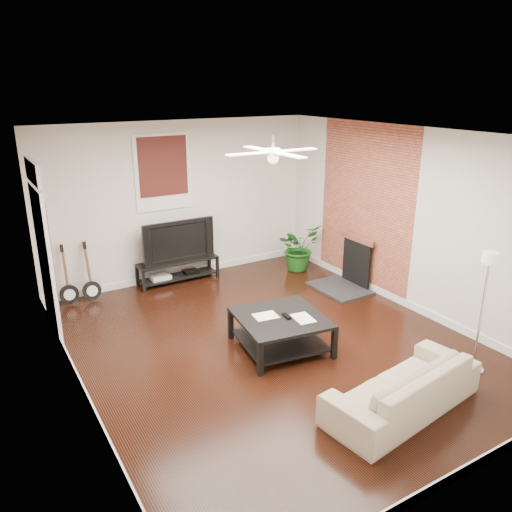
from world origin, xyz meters
The scene contains 14 objects.
room centered at (0.00, 0.00, 1.40)m, with size 5.01×6.01×2.81m.
brick_accent centered at (2.49, 1.00, 1.40)m, with size 0.02×2.20×2.80m, color #A14C34.
fireplace centered at (2.20, 1.00, 0.46)m, with size 0.80×1.10×0.92m, color black.
window_back centered at (-0.30, 2.97, 1.95)m, with size 1.00×0.06×1.30m, color #38130F.
door_left centered at (-2.46, 1.90, 1.25)m, with size 0.08×1.00×2.50m, color white.
tv_stand centered at (-0.20, 2.78, 0.20)m, with size 1.45×0.39×0.41m, color black.
tv centered at (-0.20, 2.80, 0.78)m, with size 1.30×0.17×0.75m, color black.
coffee_table centered at (0.04, -0.16, 0.23)m, with size 1.11×1.11×0.46m, color black.
sofa centered at (0.44, -1.97, 0.28)m, with size 1.91×0.75×0.56m, color #C7B595.
floor_lamp centered at (1.79, -1.87, 0.78)m, with size 0.26×0.26×1.56m, color silver, non-canonical shape.
potted_plant centered at (2.01, 2.19, 0.44)m, with size 0.79×0.68×0.88m, color #185017.
guitar_left centered at (-2.09, 2.75, 0.49)m, with size 0.30×0.21×0.98m, color black, non-canonical shape.
guitar_right centered at (-1.74, 2.72, 0.49)m, with size 0.30×0.21×0.98m, color black, non-canonical shape.
ceiling_fan centered at (0.00, 0.00, 2.60)m, with size 1.24×1.24×0.32m, color white, non-canonical shape.
Camera 1 is at (-3.35, -5.19, 3.40)m, focal length 35.48 mm.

